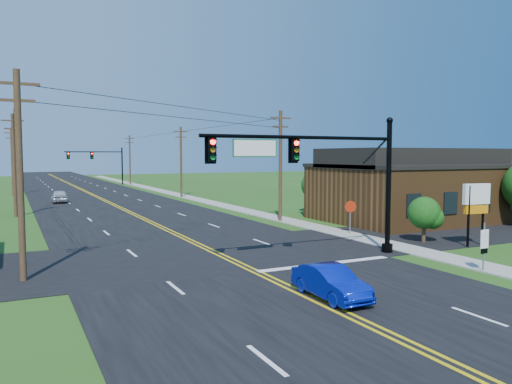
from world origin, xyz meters
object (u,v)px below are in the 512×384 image
signal_mast_far (98,160)px  stop_sign (350,210)px  signal_mast_main (321,168)px  blue_car (330,283)px  route_sign (484,244)px

signal_mast_far → stop_sign: signal_mast_far is taller
signal_mast_main → blue_car: size_ratio=3.01×
signal_mast_far → stop_sign: 66.24m
route_sign → stop_sign: bearing=78.8°
signal_mast_main → stop_sign: bearing=43.1°
signal_mast_far → blue_car: size_ratio=2.93×
signal_mast_far → route_sign: 77.84m
signal_mast_far → route_sign: size_ratio=4.75×
blue_car → signal_mast_main: bearing=60.2°
signal_mast_far → blue_car: bearing=-92.7°
route_sign → stop_sign: (1.25, 11.74, 0.33)m
signal_mast_main → blue_car: signal_mast_main is taller
route_sign → stop_sign: stop_sign is taller
blue_car → signal_mast_far: bearing=88.0°
blue_car → route_sign: bearing=3.4°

